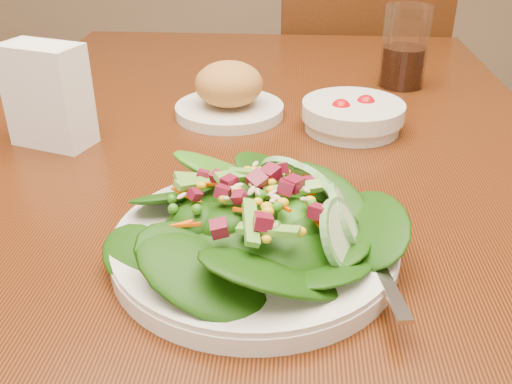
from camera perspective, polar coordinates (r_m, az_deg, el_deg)
dining_table at (r=0.84m, az=-0.81°, el=-2.34°), size 0.90×1.40×0.75m
chair_far at (r=1.73m, az=9.43°, el=9.52°), size 0.50×0.50×0.99m
salad_plate at (r=0.56m, az=0.86°, el=-3.76°), size 0.29×0.29×0.08m
bread_plate at (r=0.92m, az=-2.70°, el=9.76°), size 0.17×0.17×0.09m
tomato_bowl at (r=0.88m, az=9.63°, el=7.56°), size 0.15×0.15×0.05m
drinking_glass at (r=1.09m, az=14.59°, el=13.33°), size 0.08×0.08×0.14m
napkin_holder at (r=0.85m, az=-20.14°, el=9.30°), size 0.12×0.09×0.14m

